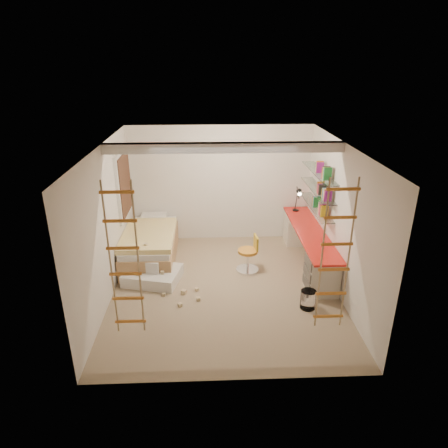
{
  "coord_description": "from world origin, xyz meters",
  "views": [
    {
      "loc": [
        -0.28,
        -6.27,
        3.88
      ],
      "look_at": [
        0.0,
        0.3,
        1.15
      ],
      "focal_mm": 32.0,
      "sensor_mm": 36.0,
      "label": 1
    }
  ],
  "objects_px": {
    "bed": "(151,245)",
    "play_platform": "(151,271)",
    "swivel_chair": "(249,258)",
    "desk": "(308,246)"
  },
  "relations": [
    {
      "from": "play_platform",
      "to": "swivel_chair",
      "type": "bearing_deg",
      "value": 7.84
    },
    {
      "from": "bed",
      "to": "play_platform",
      "type": "relative_size",
      "value": 1.76
    },
    {
      "from": "desk",
      "to": "swivel_chair",
      "type": "distance_m",
      "value": 1.25
    },
    {
      "from": "desk",
      "to": "bed",
      "type": "xyz_separation_m",
      "value": [
        -3.2,
        0.36,
        -0.07
      ]
    },
    {
      "from": "bed",
      "to": "play_platform",
      "type": "height_order",
      "value": "bed"
    },
    {
      "from": "swivel_chair",
      "to": "play_platform",
      "type": "xyz_separation_m",
      "value": [
        -1.87,
        -0.26,
        -0.1
      ]
    },
    {
      "from": "swivel_chair",
      "to": "play_platform",
      "type": "bearing_deg",
      "value": -172.16
    },
    {
      "from": "desk",
      "to": "swivel_chair",
      "type": "bearing_deg",
      "value": -169.6
    },
    {
      "from": "desk",
      "to": "bed",
      "type": "height_order",
      "value": "desk"
    },
    {
      "from": "desk",
      "to": "bed",
      "type": "relative_size",
      "value": 1.4
    }
  ]
}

